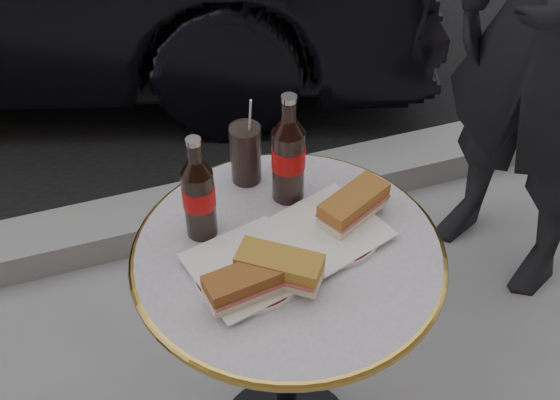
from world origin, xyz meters
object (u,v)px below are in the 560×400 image
object	(u,v)px
cola_glass	(246,154)
plate_right	(330,230)
plate_left	(249,270)
cola_bottle_left	(198,188)
bistro_table	(287,359)
cola_bottle_right	(288,149)

from	to	relation	value
cola_glass	plate_right	bearing A→B (deg)	-63.09
plate_left	cola_bottle_left	distance (m)	0.18
bistro_table	plate_left	bearing A→B (deg)	-160.91
plate_right	cola_bottle_left	size ratio (longest dim) A/B	0.87
cola_glass	bistro_table	bearing A→B (deg)	-86.43
cola_bottle_left	cola_glass	bearing A→B (deg)	44.27
plate_right	plate_left	bearing A→B (deg)	-165.25
plate_left	cola_glass	xyz separation A→B (m)	(0.08, 0.26, 0.06)
plate_left	plate_right	size ratio (longest dim) A/B	1.05
cola_glass	cola_bottle_right	bearing A→B (deg)	-50.81
bistro_table	cola_bottle_right	bearing A→B (deg)	70.76
bistro_table	cola_bottle_left	world-z (taller)	cola_bottle_left
plate_right	cola_bottle_right	size ratio (longest dim) A/B	0.80
bistro_table	plate_right	xyz separation A→B (m)	(0.09, 0.02, 0.37)
bistro_table	plate_left	distance (m)	0.38
cola_bottle_left	cola_bottle_right	distance (m)	0.20
plate_right	cola_glass	bearing A→B (deg)	116.91
bistro_table	cola_glass	world-z (taller)	cola_glass
cola_bottle_right	cola_glass	size ratio (longest dim) A/B	1.83
bistro_table	plate_right	distance (m)	0.38
plate_right	cola_glass	distance (m)	0.25
plate_left	cola_bottle_right	bearing A→B (deg)	51.72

